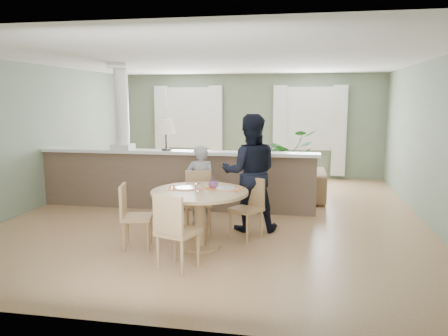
% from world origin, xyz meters
% --- Properties ---
extents(ground, '(8.00, 8.00, 0.00)m').
position_xyz_m(ground, '(0.00, 0.00, 0.00)').
color(ground, tan).
rests_on(ground, ground).
extents(room_shell, '(7.02, 8.02, 2.71)m').
position_xyz_m(room_shell, '(-0.03, 0.63, 1.81)').
color(room_shell, gray).
rests_on(room_shell, ground).
extents(pony_wall, '(5.32, 0.38, 2.70)m').
position_xyz_m(pony_wall, '(-0.99, 0.20, 0.71)').
color(pony_wall, brown).
rests_on(pony_wall, ground).
extents(sofa, '(3.01, 1.22, 0.87)m').
position_xyz_m(sofa, '(0.42, 1.36, 0.44)').
color(sofa, olive).
rests_on(sofa, ground).
extents(houseplant, '(1.65, 1.65, 1.39)m').
position_xyz_m(houseplant, '(1.08, 2.21, 0.69)').
color(houseplant, '#2A6729').
rests_on(houseplant, ground).
extents(dining_table, '(1.34, 1.34, 0.91)m').
position_xyz_m(dining_table, '(0.07, -1.82, 0.64)').
color(dining_table, tan).
rests_on(dining_table, ground).
extents(chair_far_boy, '(0.50, 0.50, 0.93)m').
position_xyz_m(chair_far_boy, '(-0.15, -1.04, 0.52)').
color(chair_far_boy, tan).
rests_on(chair_far_boy, ground).
extents(chair_far_man, '(0.56, 0.56, 0.89)m').
position_xyz_m(chair_far_man, '(0.68, -1.22, 0.49)').
color(chair_far_man, tan).
rests_on(chair_far_man, ground).
extents(chair_near, '(0.55, 0.55, 0.96)m').
position_xyz_m(chair_near, '(-0.04, -2.70, 0.53)').
color(chair_near, tan).
rests_on(chair_near, ground).
extents(chair_side, '(0.49, 0.49, 0.90)m').
position_xyz_m(chair_side, '(-0.86, -2.01, 0.50)').
color(chair_side, tan).
rests_on(chair_side, ground).
extents(child_person, '(0.54, 0.42, 1.32)m').
position_xyz_m(child_person, '(-0.19, -0.68, 0.66)').
color(child_person, gray).
rests_on(child_person, ground).
extents(man_person, '(0.98, 0.82, 1.83)m').
position_xyz_m(man_person, '(0.64, -0.86, 0.91)').
color(man_person, black).
rests_on(man_person, ground).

